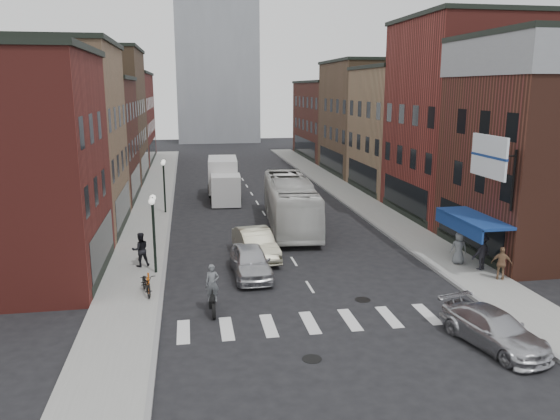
% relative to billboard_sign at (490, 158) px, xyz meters
% --- Properties ---
extents(ground, '(160.00, 160.00, 0.00)m').
position_rel_billboard_sign_xyz_m(ground, '(-8.59, -0.50, -6.13)').
color(ground, black).
rests_on(ground, ground).
extents(sidewalk_left, '(3.00, 74.00, 0.15)m').
position_rel_billboard_sign_xyz_m(sidewalk_left, '(-17.09, 21.50, -6.06)').
color(sidewalk_left, gray).
rests_on(sidewalk_left, ground).
extents(sidewalk_right, '(3.00, 74.00, 0.15)m').
position_rel_billboard_sign_xyz_m(sidewalk_right, '(-0.09, 21.50, -6.06)').
color(sidewalk_right, gray).
rests_on(sidewalk_right, ground).
extents(curb_left, '(0.20, 74.00, 0.16)m').
position_rel_billboard_sign_xyz_m(curb_left, '(-15.59, 21.50, -6.13)').
color(curb_left, gray).
rests_on(curb_left, ground).
extents(curb_right, '(0.20, 74.00, 0.16)m').
position_rel_billboard_sign_xyz_m(curb_right, '(-1.59, 21.50, -6.13)').
color(curb_right, gray).
rests_on(curb_right, ground).
extents(crosswalk_stripes, '(12.00, 2.20, 0.01)m').
position_rel_billboard_sign_xyz_m(crosswalk_stripes, '(-8.59, -3.50, -6.13)').
color(crosswalk_stripes, silver).
rests_on(crosswalk_stripes, ground).
extents(bldg_left_mid_a, '(10.30, 10.20, 12.30)m').
position_rel_billboard_sign_xyz_m(bldg_left_mid_a, '(-23.58, 13.50, 0.02)').
color(bldg_left_mid_a, '#A27A59').
rests_on(bldg_left_mid_a, ground).
extents(bldg_left_mid_b, '(10.30, 10.20, 10.30)m').
position_rel_billboard_sign_xyz_m(bldg_left_mid_b, '(-23.58, 23.50, -0.98)').
color(bldg_left_mid_b, '#4F271C').
rests_on(bldg_left_mid_b, ground).
extents(bldg_left_far_a, '(10.30, 12.20, 13.30)m').
position_rel_billboard_sign_xyz_m(bldg_left_far_a, '(-23.58, 34.50, 0.52)').
color(bldg_left_far_a, brown).
rests_on(bldg_left_far_a, ground).
extents(bldg_left_far_b, '(10.30, 16.20, 11.30)m').
position_rel_billboard_sign_xyz_m(bldg_left_far_b, '(-23.58, 48.50, -0.48)').
color(bldg_left_far_b, maroon).
rests_on(bldg_left_far_b, ground).
extents(bldg_right_corner, '(10.30, 9.20, 12.30)m').
position_rel_billboard_sign_xyz_m(bldg_right_corner, '(6.41, 4.00, 0.02)').
color(bldg_right_corner, '#4F271C').
rests_on(bldg_right_corner, ground).
extents(bldg_right_mid_a, '(10.30, 10.20, 14.30)m').
position_rel_billboard_sign_xyz_m(bldg_right_mid_a, '(6.41, 13.50, 1.02)').
color(bldg_right_mid_a, maroon).
rests_on(bldg_right_mid_a, ground).
extents(bldg_right_mid_b, '(10.30, 10.20, 11.30)m').
position_rel_billboard_sign_xyz_m(bldg_right_mid_b, '(6.41, 23.50, -0.48)').
color(bldg_right_mid_b, '#A27A59').
rests_on(bldg_right_mid_b, ground).
extents(bldg_right_far_a, '(10.30, 12.20, 12.30)m').
position_rel_billboard_sign_xyz_m(bldg_right_far_a, '(6.41, 34.50, 0.02)').
color(bldg_right_far_a, brown).
rests_on(bldg_right_far_a, ground).
extents(bldg_right_far_b, '(10.30, 16.20, 10.30)m').
position_rel_billboard_sign_xyz_m(bldg_right_far_b, '(6.41, 48.50, -0.98)').
color(bldg_right_far_b, '#4F271C').
rests_on(bldg_right_far_b, ground).
extents(awning_blue, '(1.80, 5.00, 0.78)m').
position_rel_billboard_sign_xyz_m(awning_blue, '(0.34, 2.00, -3.50)').
color(awning_blue, navy).
rests_on(awning_blue, ground).
extents(billboard_sign, '(1.52, 3.00, 3.70)m').
position_rel_billboard_sign_xyz_m(billboard_sign, '(0.00, 0.00, 0.00)').
color(billboard_sign, black).
rests_on(billboard_sign, ground).
extents(streetlamp_near, '(0.32, 1.22, 4.11)m').
position_rel_billboard_sign_xyz_m(streetlamp_near, '(-15.99, 3.50, -3.22)').
color(streetlamp_near, black).
rests_on(streetlamp_near, ground).
extents(streetlamp_far, '(0.32, 1.22, 4.11)m').
position_rel_billboard_sign_xyz_m(streetlamp_far, '(-15.99, 17.50, -3.22)').
color(streetlamp_far, black).
rests_on(streetlamp_far, ground).
extents(bike_rack, '(0.08, 0.68, 0.80)m').
position_rel_billboard_sign_xyz_m(bike_rack, '(-16.19, 0.80, -5.58)').
color(bike_rack, '#D8590C').
rests_on(bike_rack, sidewalk_left).
extents(box_truck, '(2.69, 7.99, 3.43)m').
position_rel_billboard_sign_xyz_m(box_truck, '(-11.22, 22.30, -4.44)').
color(box_truck, silver).
rests_on(box_truck, ground).
extents(motorcycle_rider, '(0.63, 2.11, 2.15)m').
position_rel_billboard_sign_xyz_m(motorcycle_rider, '(-13.34, -1.78, -5.13)').
color(motorcycle_rider, black).
rests_on(motorcycle_rider, ground).
extents(transit_bus, '(3.81, 12.32, 3.38)m').
position_rel_billboard_sign_xyz_m(transit_bus, '(-7.36, 12.18, -4.44)').
color(transit_bus, silver).
rests_on(transit_bus, ground).
extents(sedan_left_near, '(1.99, 4.67, 1.57)m').
position_rel_billboard_sign_xyz_m(sedan_left_near, '(-11.22, 2.50, -5.35)').
color(sedan_left_near, silver).
rests_on(sedan_left_near, ground).
extents(sedan_left_far, '(2.32, 5.16, 1.64)m').
position_rel_billboard_sign_xyz_m(sedan_left_far, '(-10.59, 5.50, -5.31)').
color(sedan_left_far, beige).
rests_on(sedan_left_far, ground).
extents(curb_car, '(2.91, 4.88, 1.33)m').
position_rel_billboard_sign_xyz_m(curb_car, '(-3.23, -6.63, -5.47)').
color(curb_car, '#B7B8BD').
rests_on(curb_car, ground).
extents(parked_bicycle, '(1.09, 2.01, 1.00)m').
position_rel_billboard_sign_xyz_m(parked_bicycle, '(-16.24, 0.54, -5.48)').
color(parked_bicycle, black).
rests_on(parked_bicycle, sidewalk_left).
extents(ped_left_solo, '(0.99, 0.73, 1.83)m').
position_rel_billboard_sign_xyz_m(ped_left_solo, '(-16.80, 4.63, -5.07)').
color(ped_left_solo, black).
rests_on(ped_left_solo, sidewalk_left).
extents(ped_right_a, '(1.37, 1.04, 1.90)m').
position_rel_billboard_sign_xyz_m(ped_right_a, '(0.64, 1.18, -5.03)').
color(ped_right_a, black).
rests_on(ped_right_a, sidewalk_right).
extents(ped_right_b, '(1.08, 0.92, 1.66)m').
position_rel_billboard_sign_xyz_m(ped_right_b, '(0.81, -0.45, -5.15)').
color(ped_right_b, '#886345').
rests_on(ped_right_b, sidewalk_right).
extents(ped_right_c, '(0.96, 0.74, 1.73)m').
position_rel_billboard_sign_xyz_m(ped_right_c, '(-0.07, 2.22, -5.12)').
color(ped_right_c, '#5B5F63').
rests_on(ped_right_c, sidewalk_right).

